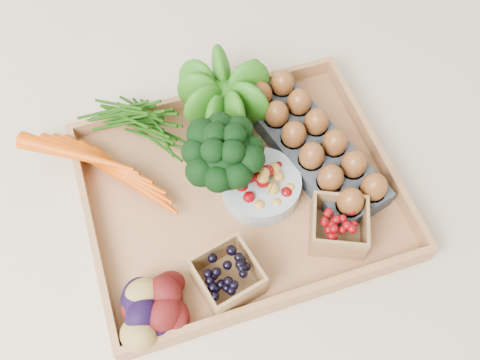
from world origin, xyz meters
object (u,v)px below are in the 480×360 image
object	(u,v)px
tray	(240,194)
broccoli	(225,168)
cherry_bowl	(261,186)
egg_carton	(312,149)

from	to	relation	value
tray	broccoli	world-z (taller)	broccoli
broccoli	cherry_bowl	distance (m)	0.08
cherry_bowl	broccoli	bearing A→B (deg)	148.56
cherry_bowl	egg_carton	world-z (taller)	same
broccoli	cherry_bowl	size ratio (longest dim) A/B	1.01
broccoli	egg_carton	bearing A→B (deg)	3.58
tray	egg_carton	distance (m)	0.16
cherry_bowl	tray	bearing A→B (deg)	164.80
tray	egg_carton	size ratio (longest dim) A/B	1.66
tray	broccoli	distance (m)	0.07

